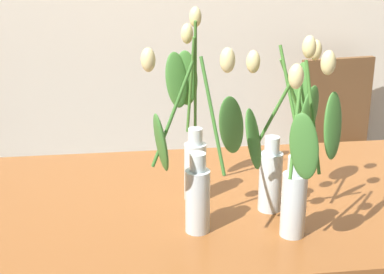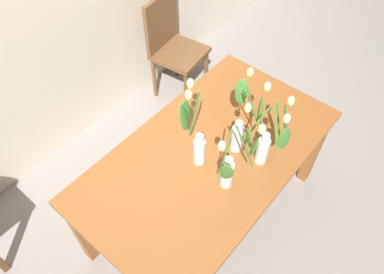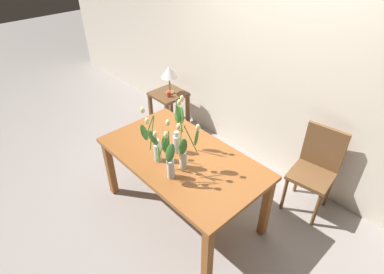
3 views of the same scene
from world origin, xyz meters
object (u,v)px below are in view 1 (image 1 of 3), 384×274
dining_table (220,224)px  tulip_vase_1 (294,170)px  tulip_vase_2 (192,137)px  tulip_vase_3 (196,175)px  tulip_vase_0 (282,152)px  dining_chair (342,139)px

dining_table → tulip_vase_1: size_ratio=3.08×
tulip_vase_2 → tulip_vase_3: size_ratio=1.09×
tulip_vase_0 → dining_chair: size_ratio=0.57×
tulip_vase_2 → dining_chair: (0.92, 1.03, -0.41)m
tulip_vase_3 → dining_chair: (0.94, 1.28, -0.40)m
tulip_vase_0 → tulip_vase_2: size_ratio=0.92×
dining_table → tulip_vase_0: bearing=-31.7°
tulip_vase_0 → tulip_vase_1: tulip_vase_0 is taller
tulip_vase_3 → dining_table: bearing=63.9°
tulip_vase_2 → dining_chair: tulip_vase_2 is taller
dining_table → tulip_vase_0: tulip_vase_0 is taller
tulip_vase_1 → tulip_vase_3: size_ratio=0.98×
dining_table → tulip_vase_2: (-0.09, 0.03, 0.29)m
tulip_vase_1 → tulip_vase_2: size_ratio=0.90×
dining_chair → dining_table: bearing=-128.2°
tulip_vase_3 → dining_chair: size_ratio=0.57×
tulip_vase_0 → tulip_vase_3: bearing=-155.1°
tulip_vase_1 → tulip_vase_3: (-0.25, 0.05, -0.02)m
tulip_vase_1 → dining_table: bearing=117.7°
tulip_vase_0 → dining_chair: tulip_vase_0 is taller
tulip_vase_0 → tulip_vase_2: 0.28m
tulip_vase_1 → dining_chair: tulip_vase_1 is taller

